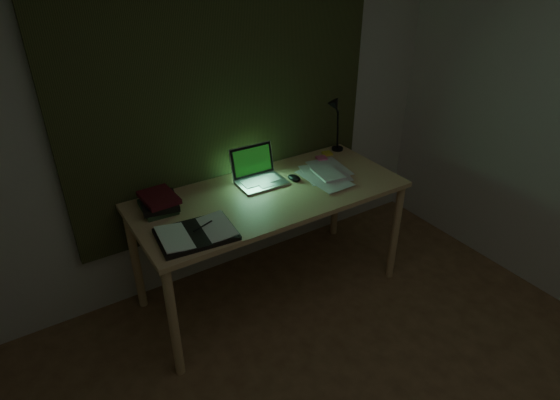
{
  "coord_description": "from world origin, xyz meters",
  "views": [
    {
      "loc": [
        -1.31,
        -0.76,
        2.3
      ],
      "look_at": [
        0.07,
        1.41,
        0.82
      ],
      "focal_mm": 30.0,
      "sensor_mm": 36.0,
      "label": 1
    }
  ],
  "objects_px": {
    "book_stack": "(159,202)",
    "desk_lamp": "(339,121)",
    "desk": "(271,244)",
    "laptop": "(261,169)",
    "open_textbook": "(196,233)",
    "loose_papers": "(320,175)"
  },
  "relations": [
    {
      "from": "laptop",
      "to": "desk_lamp",
      "type": "bearing_deg",
      "value": 13.96
    },
    {
      "from": "desk",
      "to": "open_textbook",
      "type": "height_order",
      "value": "open_textbook"
    },
    {
      "from": "open_textbook",
      "to": "loose_papers",
      "type": "bearing_deg",
      "value": 17.76
    },
    {
      "from": "desk",
      "to": "book_stack",
      "type": "relative_size",
      "value": 7.03
    },
    {
      "from": "open_textbook",
      "to": "desk_lamp",
      "type": "relative_size",
      "value": 0.89
    },
    {
      "from": "desk",
      "to": "book_stack",
      "type": "xyz_separation_m",
      "value": [
        -0.68,
        0.19,
        0.46
      ]
    },
    {
      "from": "book_stack",
      "to": "desk_lamp",
      "type": "bearing_deg",
      "value": 4.79
    },
    {
      "from": "laptop",
      "to": "book_stack",
      "type": "xyz_separation_m",
      "value": [
        -0.7,
        0.05,
        -0.06
      ]
    },
    {
      "from": "desk",
      "to": "book_stack",
      "type": "height_order",
      "value": "book_stack"
    },
    {
      "from": "desk",
      "to": "open_textbook",
      "type": "distance_m",
      "value": 0.77
    },
    {
      "from": "book_stack",
      "to": "laptop",
      "type": "bearing_deg",
      "value": -4.22
    },
    {
      "from": "open_textbook",
      "to": "book_stack",
      "type": "xyz_separation_m",
      "value": [
        -0.07,
        0.4,
        0.03
      ]
    },
    {
      "from": "book_stack",
      "to": "loose_papers",
      "type": "distance_m",
      "value": 1.11
    },
    {
      "from": "loose_papers",
      "to": "book_stack",
      "type": "bearing_deg",
      "value": 171.23
    },
    {
      "from": "loose_papers",
      "to": "desk",
      "type": "bearing_deg",
      "value": -177.34
    },
    {
      "from": "laptop",
      "to": "loose_papers",
      "type": "distance_m",
      "value": 0.43
    },
    {
      "from": "desk",
      "to": "laptop",
      "type": "relative_size",
      "value": 4.98
    },
    {
      "from": "desk",
      "to": "desk_lamp",
      "type": "xyz_separation_m",
      "value": [
        0.81,
        0.31,
        0.65
      ]
    },
    {
      "from": "loose_papers",
      "to": "open_textbook",
      "type": "bearing_deg",
      "value": -167.55
    },
    {
      "from": "book_stack",
      "to": "desk_lamp",
      "type": "relative_size",
      "value": 0.53
    },
    {
      "from": "open_textbook",
      "to": "loose_papers",
      "type": "distance_m",
      "value": 1.05
    },
    {
      "from": "desk",
      "to": "loose_papers",
      "type": "bearing_deg",
      "value": 2.66
    }
  ]
}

